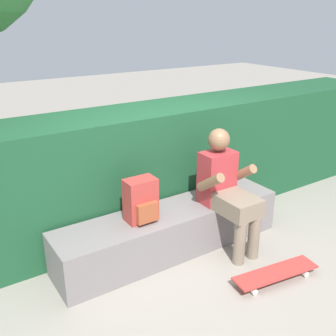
# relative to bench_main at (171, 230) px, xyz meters

# --- Properties ---
(ground_plane) EXTENTS (24.00, 24.00, 0.00)m
(ground_plane) POSITION_rel_bench_main_xyz_m (0.00, -0.32, -0.22)
(ground_plane) COLOR gray
(bench_main) EXTENTS (2.31, 0.52, 0.43)m
(bench_main) POSITION_rel_bench_main_xyz_m (0.00, 0.00, 0.00)
(bench_main) COLOR gray
(bench_main) RESTS_ON ground
(person_skater) EXTENTS (0.49, 0.62, 1.18)m
(person_skater) POSITION_rel_bench_main_xyz_m (0.49, -0.22, 0.42)
(person_skater) COLOR #B73338
(person_skater) RESTS_ON ground
(skateboard_near_person) EXTENTS (0.82, 0.31, 0.09)m
(skateboard_near_person) POSITION_rel_bench_main_xyz_m (0.49, -0.91, -0.14)
(skateboard_near_person) COLOR #BC3833
(skateboard_near_person) RESTS_ON ground
(backpack_on_bench) EXTENTS (0.28, 0.23, 0.40)m
(backpack_on_bench) POSITION_rel_bench_main_xyz_m (-0.33, -0.01, 0.41)
(backpack_on_bench) COLOR #B23833
(backpack_on_bench) RESTS_ON bench_main
(hedge_row) EXTENTS (6.33, 0.76, 1.28)m
(hedge_row) POSITION_rel_bench_main_xyz_m (0.43, 0.67, 0.42)
(hedge_row) COLOR #1B4C2C
(hedge_row) RESTS_ON ground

